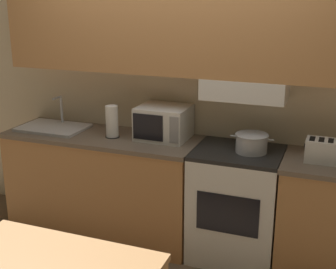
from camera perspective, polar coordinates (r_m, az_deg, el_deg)
name	(u,v)px	position (r m, az deg, el deg)	size (l,w,h in m)	color
ground_plane	(184,228)	(4.38, 1.96, -11.28)	(16.00, 16.00, 0.00)	brown
wall_back	(185,63)	(3.83, 2.05, 8.70)	(5.38, 0.38, 2.55)	beige
lower_counter_main	(104,184)	(4.18, -7.86, -5.96)	(1.69, 0.61, 0.91)	#B27A47
lower_counter_right_stub	(322,218)	(3.73, 18.23, -9.68)	(0.63, 0.61, 0.91)	#B27A47
stove_range	(236,205)	(3.80, 8.28, -8.45)	(0.67, 0.59, 0.91)	silver
cooking_pot	(252,142)	(3.59, 10.15, -0.96)	(0.33, 0.25, 0.14)	#B7BABF
microwave	(164,122)	(3.86, -0.52, 1.49)	(0.41, 0.37, 0.27)	silver
toaster	(325,151)	(3.52, 18.61, -1.89)	(0.28, 0.17, 0.16)	silver
sink_basin	(53,127)	(4.27, -13.82, 0.89)	(0.58, 0.40, 0.27)	#B7BABF
paper_towel_roll	(112,122)	(3.92, -6.85, 1.57)	(0.12, 0.12, 0.27)	black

